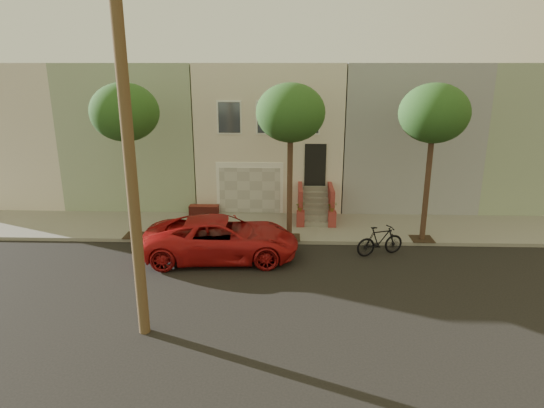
{
  "coord_description": "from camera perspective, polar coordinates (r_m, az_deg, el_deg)",
  "views": [
    {
      "loc": [
        0.92,
        -14.51,
        7.13
      ],
      "look_at": [
        0.31,
        3.0,
        1.87
      ],
      "focal_mm": 31.0,
      "sensor_mm": 36.0,
      "label": 1
    }
  ],
  "objects": [
    {
      "name": "tree_right",
      "position": [
        19.32,
        19.08,
        10.25
      ],
      "size": [
        2.7,
        2.57,
        6.3
      ],
      "color": "#2D2116",
      "rests_on": "sidewalk"
    },
    {
      "name": "ground",
      "position": [
        16.19,
        -1.49,
        -9.42
      ],
      "size": [
        90.0,
        90.0,
        0.0
      ],
      "primitive_type": "plane",
      "color": "black",
      "rests_on": "ground"
    },
    {
      "name": "tree_mid",
      "position": [
        18.5,
        2.27,
        10.89
      ],
      "size": [
        2.7,
        2.57,
        6.3
      ],
      "color": "#2D2116",
      "rests_on": "sidewalk"
    },
    {
      "name": "sidewalk",
      "position": [
        21.09,
        -0.62,
        -2.83
      ],
      "size": [
        40.0,
        3.7,
        0.15
      ],
      "primitive_type": "cube",
      "color": "gray",
      "rests_on": "ground"
    },
    {
      "name": "motorcycle",
      "position": [
        18.58,
        12.98,
        -4.35
      ],
      "size": [
        2.02,
        1.16,
        1.17
      ],
      "primitive_type": "imported",
      "rotation": [
        0.0,
        0.0,
        1.9
      ],
      "color": "black",
      "rests_on": "ground"
    },
    {
      "name": "pickup_truck",
      "position": [
        17.86,
        -6.1,
        -4.13
      ],
      "size": [
        5.95,
        3.04,
        1.61
      ],
      "primitive_type": "imported",
      "rotation": [
        0.0,
        0.0,
        1.64
      ],
      "color": "#B11518",
      "rests_on": "ground"
    },
    {
      "name": "house_row",
      "position": [
        25.95,
        -0.06,
        8.99
      ],
      "size": [
        33.1,
        11.7,
        7.0
      ],
      "color": "beige",
      "rests_on": "sidewalk"
    },
    {
      "name": "tree_left",
      "position": [
        19.58,
        -17.46,
        10.47
      ],
      "size": [
        2.7,
        2.57,
        6.3
      ],
      "color": "#2D2116",
      "rests_on": "sidewalk"
    }
  ]
}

